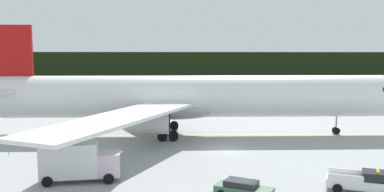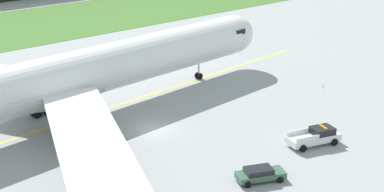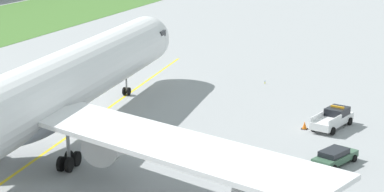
{
  "view_description": "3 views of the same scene",
  "coord_description": "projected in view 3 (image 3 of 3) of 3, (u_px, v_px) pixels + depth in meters",
  "views": [
    {
      "loc": [
        -1.5,
        -47.36,
        11.47
      ],
      "look_at": [
        -4.31,
        9.47,
        5.06
      ],
      "focal_mm": 39.79,
      "sensor_mm": 36.0,
      "label": 1
    },
    {
      "loc": [
        -31.15,
        -44.13,
        24.43
      ],
      "look_at": [
        2.59,
        -3.74,
        4.4
      ],
      "focal_mm": 50.15,
      "sensor_mm": 36.0,
      "label": 2
    },
    {
      "loc": [
        -49.98,
        -21.32,
        19.08
      ],
      "look_at": [
        1.69,
        -2.86,
        4.39
      ],
      "focal_mm": 61.73,
      "sensor_mm": 36.0,
      "label": 3
    }
  ],
  "objects": [
    {
      "name": "staff_car",
      "position": [
        335.0,
        156.0,
        52.97
      ],
      "size": [
        4.75,
        3.35,
        1.3
      ],
      "color": "#3A5E45",
      "rests_on": "ground"
    },
    {
      "name": "apron_cone",
      "position": [
        305.0,
        125.0,
        62.09
      ],
      "size": [
        0.59,
        0.59,
        0.73
      ],
      "color": "black",
      "rests_on": "ground"
    },
    {
      "name": "taxiway_centerline_main",
      "position": [
        49.0,
        150.0,
        56.49
      ],
      "size": [
        79.67,
        6.72,
        0.01
      ],
      "primitive_type": "cube",
      "rotation": [
        0.0,
        0.0,
        0.08
      ],
      "color": "yellow",
      "rests_on": "ground"
    },
    {
      "name": "taxiway_edge_light_east",
      "position": [
        265.0,
        82.0,
        79.29
      ],
      "size": [
        0.12,
        0.12,
        0.39
      ],
      "color": "yellow",
      "rests_on": "ground"
    },
    {
      "name": "ops_pickup_truck",
      "position": [
        333.0,
        118.0,
        62.39
      ],
      "size": [
        5.95,
        3.47,
        1.94
      ],
      "color": "white",
      "rests_on": "ground"
    },
    {
      "name": "ground",
      "position": [
        154.0,
        147.0,
        57.33
      ],
      "size": [
        320.0,
        320.0,
        0.0
      ],
      "primitive_type": "plane",
      "color": "#95989A"
    },
    {
      "name": "airliner",
      "position": [
        42.0,
        96.0,
        54.62
      ],
      "size": [
        60.29,
        51.69,
        14.45
      ],
      "color": "white",
      "rests_on": "ground"
    }
  ]
}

